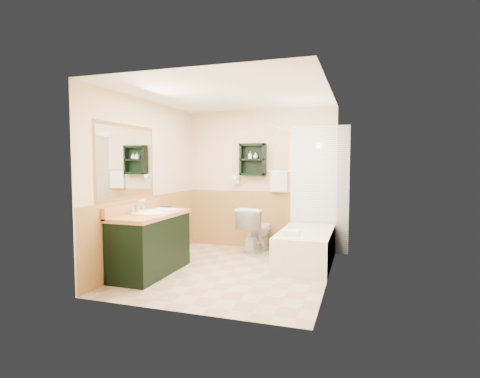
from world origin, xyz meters
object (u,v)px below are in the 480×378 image
at_px(toilet, 256,230).
at_px(vanity_book, 160,201).
at_px(wall_shelf, 253,159).
at_px(hair_dryer, 237,180).
at_px(bathtub, 306,247).
at_px(soap_bottle_a, 250,157).
at_px(vanity, 151,243).
at_px(soap_bottle_b, 255,156).

relative_size(toilet, vanity_book, 3.62).
xyz_separation_m(wall_shelf, hair_dryer, (-0.30, 0.02, -0.35)).
distance_m(bathtub, vanity_book, 2.27).
xyz_separation_m(vanity_book, soap_bottle_a, (1.02, 1.30, 0.67)).
xyz_separation_m(toilet, soap_bottle_a, (-0.17, 0.21, 1.22)).
distance_m(vanity, bathtub, 2.23).
height_order(hair_dryer, vanity_book, hair_dryer).
distance_m(hair_dryer, bathtub, 1.79).
bearing_deg(soap_bottle_a, toilet, -51.81).
relative_size(vanity_book, soap_bottle_a, 1.71).
distance_m(vanity, soap_bottle_b, 2.38).
height_order(hair_dryer, vanity, hair_dryer).
bearing_deg(bathtub, vanity_book, -164.12).
relative_size(wall_shelf, bathtub, 0.37).
height_order(wall_shelf, toilet, wall_shelf).
height_order(vanity, vanity_book, vanity_book).
relative_size(bathtub, toilet, 1.96).
distance_m(wall_shelf, toilet, 1.20).
bearing_deg(soap_bottle_a, bathtub, -33.46).
bearing_deg(toilet, soap_bottle_a, -41.50).
distance_m(hair_dryer, vanity, 2.11).
distance_m(toilet, soap_bottle_a, 1.25).
xyz_separation_m(wall_shelf, toilet, (0.13, -0.22, -1.18)).
distance_m(wall_shelf, soap_bottle_a, 0.06).
xyz_separation_m(hair_dryer, toilet, (0.43, -0.24, -0.83)).
bearing_deg(vanity, vanity_book, 107.22).
relative_size(vanity, vanity_book, 6.09).
distance_m(toilet, soap_bottle_b, 1.25).
bearing_deg(hair_dryer, wall_shelf, -4.76).
bearing_deg(vanity_book, soap_bottle_a, 31.62).
distance_m(wall_shelf, hair_dryer, 0.46).
bearing_deg(soap_bottle_a, vanity, -114.97).
distance_m(hair_dryer, soap_bottle_b, 0.54).
height_order(vanity, soap_bottle_b, soap_bottle_b).
bearing_deg(vanity, toilet, 57.76).
bearing_deg(toilet, hair_dryer, -19.47).
bearing_deg(soap_bottle_a, soap_bottle_b, 0.00).
bearing_deg(vanity, soap_bottle_b, 62.71).
bearing_deg(soap_bottle_b, toilet, -70.43).
distance_m(vanity_book, soap_bottle_b, 1.84).
relative_size(toilet, soap_bottle_b, 7.48).
bearing_deg(bathtub, vanity, -149.63).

